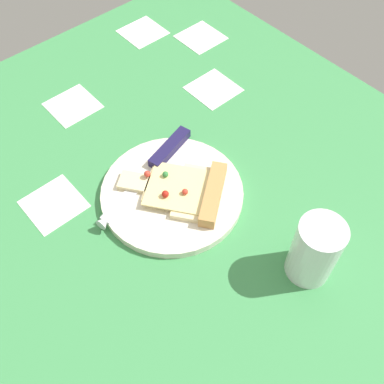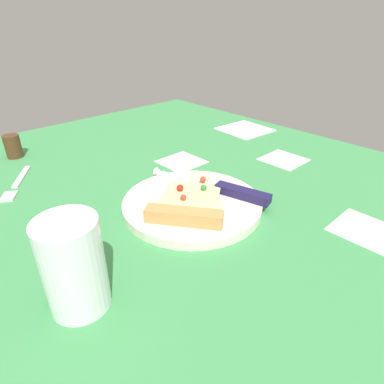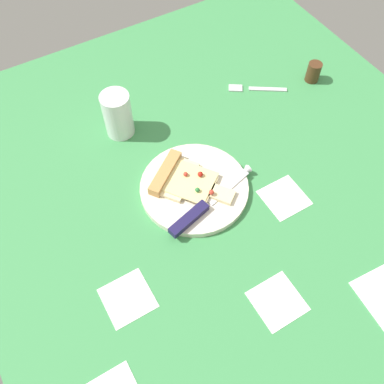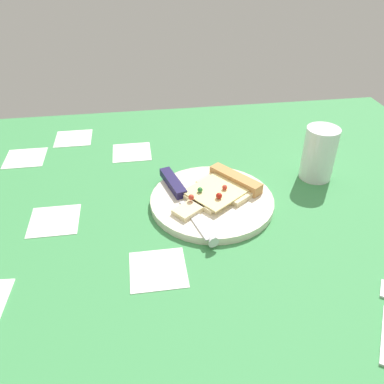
{
  "view_description": "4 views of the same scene",
  "coord_description": "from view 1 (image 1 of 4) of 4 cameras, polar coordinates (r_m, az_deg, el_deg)",
  "views": [
    {
      "loc": [
        31.53,
        -19.44,
        63.31
      ],
      "look_at": [
        -0.95,
        9.17,
        3.15
      ],
      "focal_mm": 42.53,
      "sensor_mm": 36.0,
      "label": 1
    },
    {
      "loc": [
        28.87,
        42.71,
        29.74
      ],
      "look_at": [
        -5.01,
        6.81,
        2.47
      ],
      "focal_mm": 30.23,
      "sensor_mm": 36.0,
      "label": 2
    },
    {
      "loc": [
        -49.08,
        34.39,
        78.58
      ],
      "look_at": [
        -6.14,
        9.27,
        2.81
      ],
      "focal_mm": 39.56,
      "sensor_mm": 36.0,
      "label": 3
    },
    {
      "loc": [
        -17.51,
        -54.16,
        46.4
      ],
      "look_at": [
        -8.06,
        8.54,
        2.7
      ],
      "focal_mm": 37.2,
      "sensor_mm": 36.0,
      "label": 4
    }
  ],
  "objects": [
    {
      "name": "pizza_slice",
      "position": [
        0.75,
        -0.65,
        0.18
      ],
      "size": [
        18.64,
        16.59,
        2.5
      ],
      "rotation": [
        0.0,
        0.0,
        2.2
      ],
      "color": "beige",
      "rests_on": "plate"
    },
    {
      "name": "ground_plane",
      "position": [
        0.75,
        -4.84,
        -6.26
      ],
      "size": [
        112.39,
        112.39,
        3.0
      ],
      "color": "#3D8C4C",
      "rests_on": "ground"
    },
    {
      "name": "plate",
      "position": [
        0.77,
        -2.51,
        -0.16
      ],
      "size": [
        24.05,
        24.05,
        1.51
      ],
      "primitive_type": "cylinder",
      "color": "silver",
      "rests_on": "ground_plane"
    },
    {
      "name": "drinking_glass",
      "position": [
        0.68,
        15.15,
        -7.1
      ],
      "size": [
        6.83,
        6.83,
        11.47
      ],
      "primitive_type": "cylinder",
      "color": "white",
      "rests_on": "ground_plane"
    },
    {
      "name": "knife",
      "position": [
        0.79,
        -4.72,
        3.38
      ],
      "size": [
        8.13,
        23.75,
        2.45
      ],
      "rotation": [
        0.0,
        0.0,
        3.4
      ],
      "color": "silver",
      "rests_on": "plate"
    }
  ]
}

